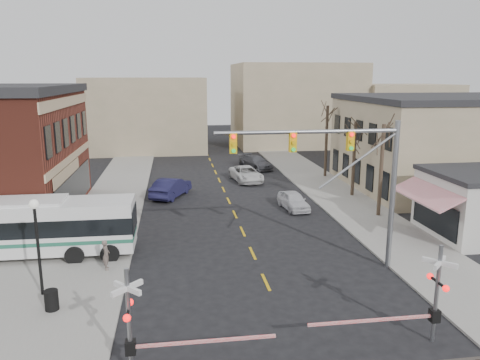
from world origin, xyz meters
name	(u,v)px	position (x,y,z in m)	size (l,w,h in m)	color
ground	(274,301)	(0.00, 0.00, 0.00)	(160.00, 160.00, 0.00)	black
sidewalk_west	(115,198)	(-9.50, 20.00, 0.06)	(5.00, 60.00, 0.12)	gray
sidewalk_east	(330,191)	(9.50, 20.00, 0.06)	(5.00, 60.00, 0.12)	gray
tan_building	(462,142)	(22.00, 20.00, 4.26)	(20.30, 15.30, 8.50)	gray
tree_east_a	(381,170)	(10.50, 12.00, 3.50)	(0.28, 0.28, 6.75)	#382B21
tree_east_b	(354,159)	(10.80, 18.00, 3.27)	(0.28, 0.28, 6.30)	#382B21
tree_east_c	(326,141)	(11.00, 26.00, 3.72)	(0.28, 0.28, 7.20)	#382B21
transit_bus	(20,227)	(-13.19, 7.17, 1.85)	(12.76, 2.88, 3.28)	silver
traffic_signal_mast	(346,166)	(4.31, 2.98, 5.72)	(9.59, 0.30, 8.00)	gray
rr_crossing_west	(142,323)	(-5.67, -4.74, 1.97)	(5.60, 1.36, 4.00)	gray
rr_crossing_east	(426,296)	(5.03, -4.20, 1.97)	(5.60, 1.36, 4.00)	gray
street_lamp	(36,228)	(-10.77, 1.97, 3.41)	(0.44, 0.44, 4.64)	black
trash_bin	(52,300)	(-9.95, 0.34, 0.58)	(0.60, 0.60, 0.92)	black
car_a	(293,201)	(4.74, 14.82, 0.69)	(1.64, 4.07, 1.39)	silver
car_b	(171,187)	(-4.76, 20.02, 0.84)	(1.78, 5.11, 1.68)	#171638
car_c	(246,174)	(2.62, 25.22, 0.74)	(2.44, 5.30, 1.47)	silver
car_d	(256,162)	(4.65, 31.36, 0.73)	(2.04, 5.03, 1.46)	#44454A
pedestrian_near	(106,255)	(-8.15, 4.56, 0.94)	(0.60, 0.39, 1.63)	#665852
pedestrian_far	(75,238)	(-10.37, 7.68, 0.89)	(0.75, 0.58, 1.54)	#333F5A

